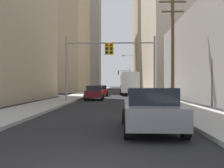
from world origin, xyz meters
TOP-DOWN VIEW (x-y plane):
  - sidewalk_left at (-4.89, 50.00)m, footprint 2.99×160.00m
  - sidewalk_right at (4.89, 50.00)m, footprint 2.99×160.00m
  - city_bus at (2.42, 34.27)m, footprint 2.67×11.51m
  - sedan_grey at (1.83, 4.42)m, footprint 1.95×4.24m
  - sedan_maroon at (-1.81, 21.45)m, footprint 1.95×4.25m
  - sedan_red at (-1.72, 30.07)m, footprint 1.95×4.24m
  - traffic_signal_near_left at (-2.30, 17.51)m, footprint 3.97×0.44m
  - traffic_signal_near_right at (2.20, 17.51)m, footprint 4.17×0.44m
  - traffic_signal_far_right at (2.56, 60.81)m, footprint 3.40×0.44m
  - utility_pole_right at (5.19, 15.66)m, footprint 2.20×0.28m
  - street_lamp_right at (3.64, 41.94)m, footprint 2.72×0.32m
  - building_left_mid_office at (-14.66, 51.06)m, footprint 15.59×19.82m
  - building_left_far_tower at (-16.80, 87.58)m, footprint 20.36×26.56m
  - building_right_mid_block at (16.17, 50.20)m, footprint 17.82×26.27m
  - building_right_far_highrise at (17.43, 91.46)m, footprint 19.99×28.61m

SIDE VIEW (x-z plane):
  - sidewalk_left at x=-4.89m, z-range 0.00..0.15m
  - sidewalk_right at x=4.89m, z-range 0.00..0.15m
  - sedan_grey at x=1.83m, z-range 0.01..1.53m
  - sedan_maroon at x=-1.81m, z-range 0.01..1.53m
  - sedan_red at x=-1.72m, z-range 0.01..1.53m
  - city_bus at x=2.42m, z-range 0.23..3.63m
  - traffic_signal_far_right at x=2.56m, z-range 1.02..7.02m
  - traffic_signal_near_left at x=-2.30m, z-range 1.05..7.05m
  - traffic_signal_near_right at x=2.20m, z-range 1.06..7.06m
  - street_lamp_right at x=3.64m, z-range 0.83..8.33m
  - utility_pole_right at x=5.19m, z-range 0.27..9.31m
  - building_left_mid_office at x=-14.66m, z-range 0.00..25.09m
  - building_right_mid_block at x=16.17m, z-range 0.00..33.80m
  - building_right_far_highrise at x=17.43m, z-range 0.00..48.18m
  - building_left_far_tower at x=-16.80m, z-range 0.00..51.48m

